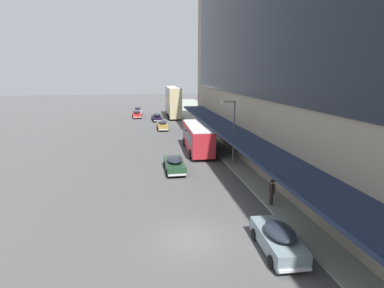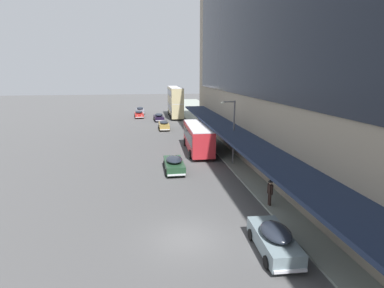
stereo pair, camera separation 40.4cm
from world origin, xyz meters
name	(u,v)px [view 1 (the left image)]	position (x,y,z in m)	size (l,w,h in m)	color
ground	(190,239)	(0.00, 0.00, 0.00)	(240.00, 240.00, 0.00)	#4B4A4B
sidewalk_kerb	(361,222)	(11.00, 0.00, 0.07)	(10.00, 180.00, 0.15)	gray
transit_bus_kerbside_front	(173,101)	(4.28, 48.38, 3.41)	(2.74, 11.48, 6.35)	tan
transit_bus_kerbside_rear	(197,137)	(4.02, 19.06, 1.85)	(2.91, 9.29, 3.23)	red
sedan_second_near	(137,114)	(-3.42, 48.90, 0.72)	(2.08, 4.87, 1.46)	red
sedan_oncoming_rear	(162,125)	(0.93, 34.04, 0.77)	(1.76, 4.33, 1.54)	olive
sedan_trailing_near	(157,117)	(0.51, 43.54, 0.76)	(2.04, 4.52, 1.55)	black
sedan_lead_near	(138,110)	(-3.26, 55.05, 0.76)	(2.06, 4.81, 1.54)	gray
sedan_second_mid	(278,238)	(4.39, -2.01, 0.78)	(1.97, 4.41, 1.58)	gray
sedan_lead_mid	(174,164)	(0.49, 12.18, 0.75)	(1.88, 4.57, 1.51)	#1F3E27
pedestrian_at_kerb	(272,191)	(6.38, 3.25, 1.18)	(0.33, 0.62, 1.86)	black
street_lamp	(232,127)	(6.49, 13.30, 3.93)	(1.50, 0.28, 6.45)	#4C4C51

